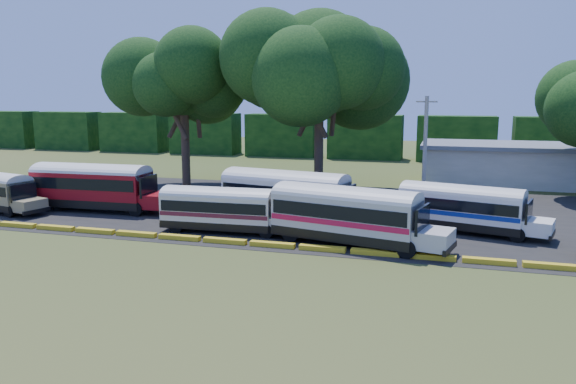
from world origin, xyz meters
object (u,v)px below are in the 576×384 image
(bus_red, at_px, (95,184))
(bus_white_red, at_px, (349,212))
(bus_cream_west, at_px, (221,207))
(tree_west, at_px, (183,78))

(bus_red, distance_m, bus_white_red, 20.88)
(bus_cream_west, bearing_deg, tree_west, 120.44)
(bus_cream_west, height_order, tree_west, tree_west)
(tree_west, bearing_deg, bus_cream_west, -57.06)
(bus_cream_west, distance_m, bus_white_red, 8.52)
(bus_white_red, xyz_separation_m, tree_west, (-18.95, 16.98, 8.38))
(bus_white_red, relative_size, tree_west, 0.78)
(bus_red, height_order, bus_cream_west, bus_red)
(bus_cream_west, distance_m, tree_west, 21.13)
(bus_white_red, height_order, tree_west, tree_west)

